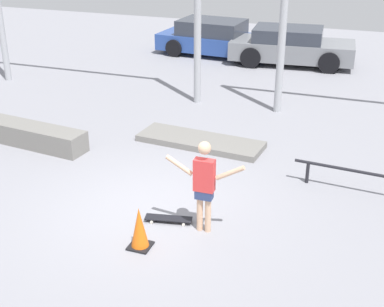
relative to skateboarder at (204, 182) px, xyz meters
The scene contains 9 objects.
ground_plane 1.56m from the skateboarder, 163.26° to the left, with size 36.00×36.00×0.00m, color gray.
skateboarder is the anchor object (origin of this frame).
skateboard 1.11m from the skateboarder, behind, with size 0.86×0.37×0.08m.
grind_box 5.48m from the skateboarder, 156.93° to the left, with size 2.90×0.62×0.49m, color slate.
manual_pad 3.82m from the skateboarder, 110.00° to the left, with size 2.96×0.96×0.15m, color slate.
grind_rail 3.51m from the skateboarder, 41.03° to the left, with size 3.01×0.32×0.48m.
parked_car_blue 12.33m from the skateboarder, 106.86° to the left, with size 4.39×2.21×1.30m.
parked_car_grey 11.46m from the skateboarder, 93.14° to the left, with size 4.42×2.26×1.29m.
traffic_cone 1.30m from the skateboarder, 134.79° to the right, with size 0.36×0.36×0.72m.
Camera 1 is at (3.66, -7.76, 4.99)m, focal length 50.00 mm.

